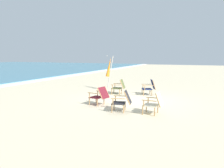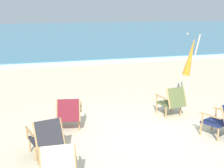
# 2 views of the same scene
# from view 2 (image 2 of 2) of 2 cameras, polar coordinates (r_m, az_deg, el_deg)

# --- Properties ---
(ground_plane) EXTENTS (80.00, 80.00, 0.00)m
(ground_plane) POSITION_cam_2_polar(r_m,az_deg,el_deg) (7.09, 7.14, -9.76)
(ground_plane) COLOR beige
(sea) EXTENTS (80.00, 40.00, 0.10)m
(sea) POSITION_cam_2_polar(r_m,az_deg,el_deg) (36.24, -12.39, 9.19)
(sea) COLOR teal
(sea) RESTS_ON ground
(surf_band) EXTENTS (80.00, 1.10, 0.06)m
(surf_band) POSITION_cam_2_polar(r_m,az_deg,el_deg) (16.20, -6.81, 3.85)
(surf_band) COLOR white
(surf_band) RESTS_ON ground
(beach_chair_back_right) EXTENTS (0.62, 0.70, 0.82)m
(beach_chair_back_right) POSITION_cam_2_polar(r_m,az_deg,el_deg) (5.10, -9.93, -14.38)
(beach_chair_back_right) COLOR beige
(beach_chair_back_right) RESTS_ON ground
(beach_chair_mid_center) EXTENTS (0.67, 0.76, 0.81)m
(beach_chair_mid_center) POSITION_cam_2_polar(r_m,az_deg,el_deg) (8.38, 10.97, -3.01)
(beach_chair_mid_center) COLOR #515B33
(beach_chair_mid_center) RESTS_ON ground
(beach_chair_far_center) EXTENTS (0.71, 0.83, 0.80)m
(beach_chair_far_center) POSITION_cam_2_polar(r_m,az_deg,el_deg) (6.16, -11.93, -9.39)
(beach_chair_far_center) COLOR #28282D
(beach_chair_far_center) RESTS_ON ground
(beach_chair_front_left) EXTENTS (0.80, 0.85, 0.82)m
(beach_chair_front_left) POSITION_cam_2_polar(r_m,az_deg,el_deg) (7.32, 19.47, -6.06)
(beach_chair_front_left) COLOR #19234C
(beach_chair_front_left) RESTS_ON ground
(beach_chair_back_left) EXTENTS (0.71, 0.85, 0.79)m
(beach_chair_back_left) POSITION_cam_2_polar(r_m,az_deg,el_deg) (7.40, -7.89, -5.22)
(beach_chair_back_left) COLOR maroon
(beach_chair_back_left) RESTS_ON ground
(umbrella_furled_orange) EXTENTS (0.44, 0.47, 2.10)m
(umbrella_furled_orange) POSITION_cam_2_polar(r_m,az_deg,el_deg) (9.62, 14.13, 4.76)
(umbrella_furled_orange) COLOR #B7B2A8
(umbrella_furled_orange) RESTS_ON ground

